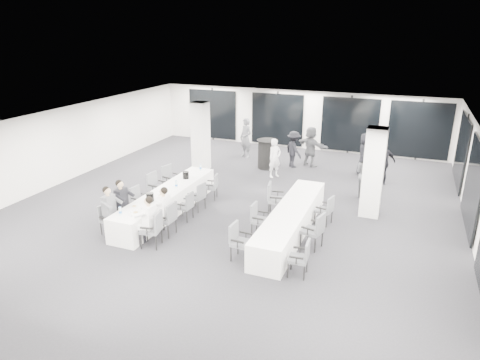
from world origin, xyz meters
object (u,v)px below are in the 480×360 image
(chair_main_right_fourth, at_px, (198,195))
(chair_side_right_mid, at_px, (315,229))
(banquet_table_side, at_px, (291,221))
(chair_main_left_far, at_px, (170,177))
(chair_main_left_fourth, at_px, (156,185))
(chair_main_right_mid, at_px, (186,205))
(chair_main_right_second, at_px, (168,217))
(chair_side_right_near, at_px, (302,256))
(chair_side_left_far, at_px, (274,197))
(chair_main_left_mid, at_px, (138,198))
(standing_guest_d, at_px, (383,160))
(chair_main_left_near, at_px, (108,217))
(standing_guest_g, at_px, (246,135))
(standing_guest_f, at_px, (311,144))
(banquet_table_main, at_px, (167,202))
(standing_guest_h, at_px, (367,171))
(chair_main_right_near, at_px, (154,227))
(chair_main_right_far, at_px, (212,185))
(chair_side_right_far, at_px, (326,208))
(ice_bucket_far, at_px, (186,175))
(ice_bucket_near, at_px, (150,197))
(cocktail_table, at_px, (267,154))
(chair_side_left_mid, at_px, (258,217))
(standing_guest_c, at_px, (294,147))
(standing_guest_e, at_px, (365,151))
(standing_guest_a, at_px, (275,156))
(chair_main_left_second, at_px, (120,208))

(chair_main_right_fourth, bearing_deg, chair_side_right_mid, -96.17)
(banquet_table_side, xyz_separation_m, chair_main_left_far, (-4.85, 1.53, 0.19))
(banquet_table_side, bearing_deg, chair_main_left_far, 162.46)
(chair_main_left_fourth, bearing_deg, chair_main_right_mid, 67.13)
(chair_main_right_second, height_order, chair_side_right_near, chair_main_right_second)
(chair_side_left_far, bearing_deg, chair_main_left_mid, -80.56)
(chair_side_right_near, xyz_separation_m, standing_guest_d, (1.25, 7.34, 0.44))
(chair_main_left_near, xyz_separation_m, standing_guest_g, (0.89, 8.65, 0.52))
(chair_main_right_mid, bearing_deg, standing_guest_f, -16.26)
(chair_main_right_second, bearing_deg, chair_main_left_far, 30.94)
(banquet_table_main, xyz_separation_m, standing_guest_h, (5.68, 3.66, 0.60))
(chair_main_right_near, height_order, chair_main_right_mid, chair_main_right_near)
(chair_main_right_far, relative_size, chair_side_right_far, 0.97)
(chair_main_right_second, distance_m, ice_bucket_far, 2.74)
(banquet_table_main, bearing_deg, standing_guest_d, 40.97)
(ice_bucket_near, bearing_deg, banquet_table_side, 13.77)
(cocktail_table, bearing_deg, chair_side_right_near, -66.16)
(chair_main_left_fourth, xyz_separation_m, chair_side_left_mid, (4.03, -1.06, -0.05))
(chair_main_right_fourth, bearing_deg, chair_side_right_far, -73.91)
(chair_main_right_fourth, distance_m, standing_guest_c, 5.84)
(banquet_table_side, height_order, standing_guest_f, standing_guest_f)
(chair_main_left_far, xyz_separation_m, chair_main_right_fourth, (1.66, -1.04, -0.05))
(chair_main_left_mid, xyz_separation_m, chair_main_right_second, (1.66, -0.99, 0.06))
(standing_guest_e, bearing_deg, chair_main_right_fourth, 149.03)
(standing_guest_g, bearing_deg, chair_main_right_far, -53.80)
(banquet_table_side, xyz_separation_m, chair_main_left_near, (-4.84, -1.94, 0.12))
(chair_side_right_far, bearing_deg, standing_guest_c, 38.19)
(banquet_table_side, xyz_separation_m, chair_main_right_near, (-3.18, -2.14, 0.20))
(standing_guest_a, bearing_deg, banquet_table_main, -170.05)
(standing_guest_g, bearing_deg, standing_guest_f, 24.12)
(chair_main_left_fourth, bearing_deg, chair_side_right_near, 70.68)
(chair_main_left_mid, height_order, chair_side_left_mid, chair_side_left_mid)
(chair_main_left_near, xyz_separation_m, chair_main_left_fourth, (-0.01, 2.56, 0.08))
(cocktail_table, height_order, chair_side_right_mid, cocktail_table)
(chair_main_left_far, bearing_deg, chair_main_left_near, 13.21)
(chair_main_left_second, relative_size, chair_main_left_far, 0.97)
(chair_main_right_mid, distance_m, ice_bucket_near, 1.13)
(chair_main_left_near, distance_m, chair_side_right_far, 6.36)
(chair_main_left_far, distance_m, chair_main_right_mid, 2.48)
(chair_side_right_near, distance_m, standing_guest_d, 7.46)
(chair_main_right_second, bearing_deg, standing_guest_h, -42.69)
(ice_bucket_near, bearing_deg, chair_main_right_fourth, 60.68)
(chair_main_left_mid, distance_m, chair_main_right_second, 1.94)
(banquet_table_main, bearing_deg, chair_side_left_mid, -6.93)
(chair_main_left_mid, height_order, standing_guest_g, standing_guest_g)
(chair_side_right_near, relative_size, standing_guest_e, 0.48)
(chair_main_right_mid, distance_m, standing_guest_a, 5.06)
(chair_side_left_far, xyz_separation_m, standing_guest_f, (-0.10, 5.46, 0.37))
(cocktail_table, distance_m, chair_side_right_mid, 7.05)
(chair_side_left_mid, bearing_deg, standing_guest_h, 149.21)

